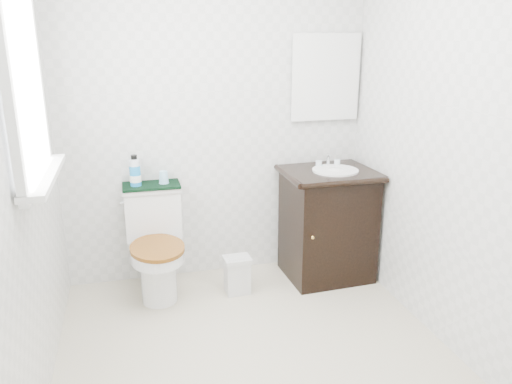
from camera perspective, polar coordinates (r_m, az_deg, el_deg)
name	(u,v)px	position (r m, az deg, el deg)	size (l,w,h in m)	color
floor	(259,361)	(2.94, 0.33, -18.73)	(2.40, 2.40, 0.00)	#C2B59C
wall_back	(216,115)	(3.59, -4.64, 8.72)	(2.40, 2.40, 0.00)	silver
wall_front	(376,245)	(1.37, 13.60, -5.90)	(2.40, 2.40, 0.00)	silver
wall_left	(15,164)	(2.41, -25.84, 2.86)	(2.40, 2.40, 0.00)	silver
wall_right	(455,140)	(2.92, 21.83, 5.59)	(2.40, 2.40, 0.00)	silver
window	(22,78)	(2.60, -25.20, 11.74)	(0.02, 0.70, 0.90)	white
mirror	(325,77)	(3.77, 7.93, 12.84)	(0.50, 0.02, 0.60)	silver
toilet	(156,248)	(3.56, -11.36, -6.28)	(0.40, 0.62, 0.74)	white
vanity	(328,221)	(3.72, 8.19, -3.34)	(0.65, 0.57, 0.92)	black
trash_bin	(237,274)	(3.55, -2.15, -9.40)	(0.19, 0.16, 0.27)	silver
towel	(151,185)	(3.53, -11.88, 0.74)	(0.39, 0.22, 0.02)	black
mouthwash_bottle	(135,172)	(3.49, -13.66, 2.26)	(0.07, 0.07, 0.22)	#1883D2
cup	(164,177)	(3.52, -10.51, 1.67)	(0.07, 0.07, 0.09)	#91D1EE
soap_bar	(319,166)	(3.68, 7.25, 2.97)	(0.07, 0.04, 0.02)	teal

